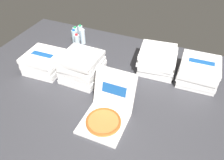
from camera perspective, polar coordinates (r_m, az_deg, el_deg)
The scene contains 11 objects.
ground_plane at distance 2.23m, azimuth -2.02°, elevation -4.20°, with size 3.20×2.40×0.02m, color #38383D.
open_pizza_box at distance 1.97m, azimuth -1.36°, elevation -8.27°, with size 0.38×0.50×0.39m.
pizza_stack_right_far at distance 2.36m, azimuth -7.64°, elevation 3.34°, with size 0.41×0.40×0.29m.
pizza_stack_right_near at distance 2.59m, azimuth -16.71°, elevation 4.37°, with size 0.41×0.41×0.21m.
pizza_stack_center_far at distance 2.47m, azimuth 21.05°, elevation 1.95°, with size 0.40×0.40×0.25m.
pizza_stack_left_near at distance 2.52m, azimuth 11.55°, elevation 4.90°, with size 0.44×0.44×0.25m.
water_bottle_0 at distance 2.98m, azimuth -9.50°, elevation 10.63°, with size 0.06×0.06×0.21m.
water_bottle_1 at distance 2.99m, azimuth -7.44°, elevation 10.91°, with size 0.06×0.06×0.21m.
water_bottle_2 at distance 2.87m, azimuth -8.83°, elevation 9.51°, with size 0.06×0.06×0.21m.
water_bottle_3 at distance 3.04m, azimuth -9.22°, elevation 11.32°, with size 0.06×0.06×0.21m.
water_bottle_4 at distance 3.08m, azimuth -7.97°, elevation 11.79°, with size 0.06×0.06×0.21m.
Camera 1 is at (0.69, -1.43, 1.55)m, focal length 36.03 mm.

